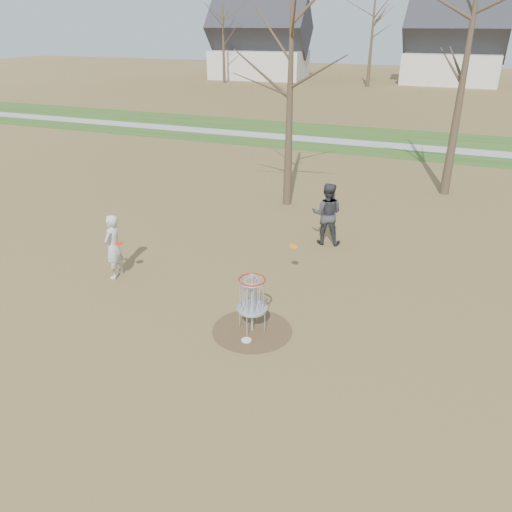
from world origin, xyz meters
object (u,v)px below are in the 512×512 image
at_px(player_standing, 113,247).
at_px(player_throwing, 327,214).
at_px(disc_grounded, 246,340).
at_px(disc_golf_basket, 252,295).

height_order(player_standing, player_throwing, player_throwing).
height_order(player_throwing, disc_grounded, player_throwing).
height_order(disc_grounded, disc_golf_basket, disc_golf_basket).
bearing_deg(disc_golf_basket, player_throwing, 86.94).
bearing_deg(player_throwing, disc_grounded, 78.83).
bearing_deg(player_standing, disc_grounded, 67.30).
xyz_separation_m(player_standing, player_throwing, (4.68, 4.30, 0.08)).
bearing_deg(player_standing, disc_golf_basket, 72.22).
relative_size(player_standing, disc_grounded, 8.00).
height_order(player_standing, disc_grounded, player_standing).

